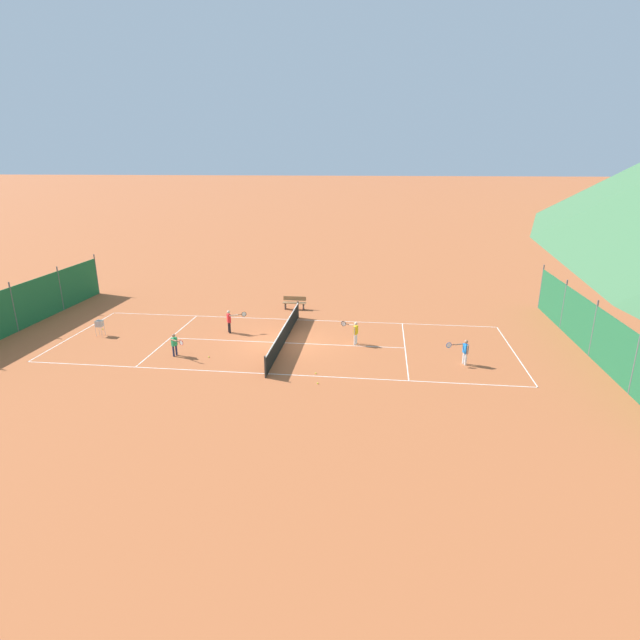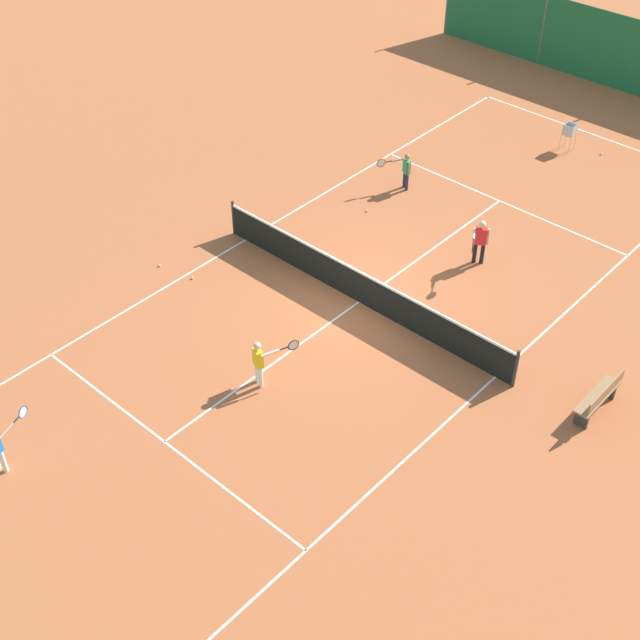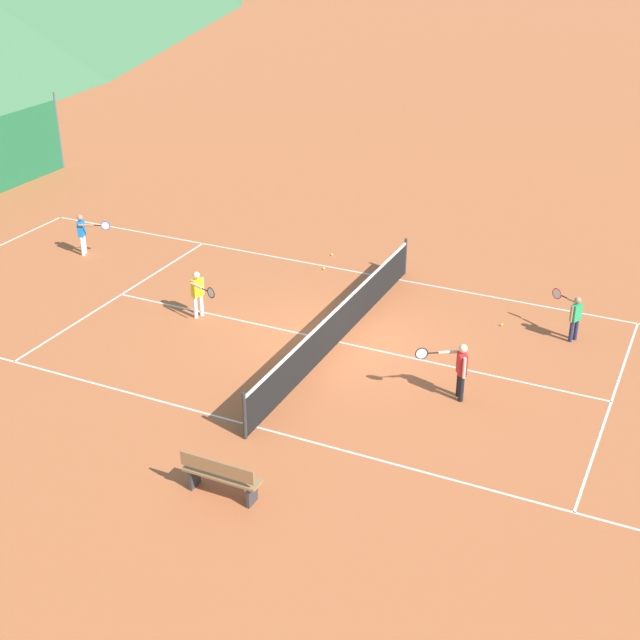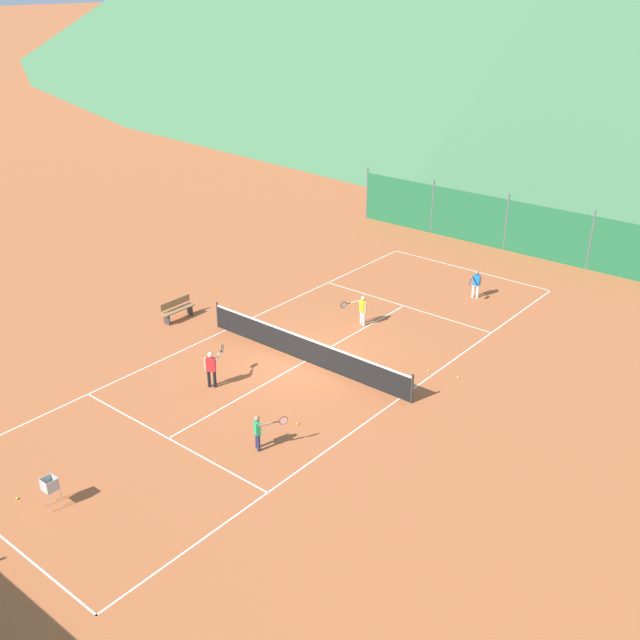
% 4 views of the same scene
% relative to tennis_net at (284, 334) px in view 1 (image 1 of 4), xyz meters
% --- Properties ---
extents(ground_plane, '(600.00, 600.00, 0.00)m').
position_rel_tennis_net_xyz_m(ground_plane, '(0.00, 0.00, -0.50)').
color(ground_plane, '#B25B33').
extents(court_line_markings, '(8.25, 23.85, 0.01)m').
position_rel_tennis_net_xyz_m(court_line_markings, '(0.00, 0.00, -0.50)').
color(court_line_markings, white).
rests_on(court_line_markings, ground).
extents(tennis_net, '(9.18, 0.08, 1.06)m').
position_rel_tennis_net_xyz_m(tennis_net, '(0.00, 0.00, 0.00)').
color(tennis_net, '#2D2D2D').
rests_on(tennis_net, ground).
extents(windscreen_fence_far, '(17.28, 0.08, 2.90)m').
position_rel_tennis_net_xyz_m(windscreen_fence_far, '(-0.00, 15.50, 0.81)').
color(windscreen_fence_far, '#1E6038').
rests_on(windscreen_fence_far, ground).
extents(windscreen_fence_near, '(17.28, 0.08, 2.90)m').
position_rel_tennis_net_xyz_m(windscreen_fence_near, '(-0.00, -15.50, 0.81)').
color(windscreen_fence_near, '#1E6038').
rests_on(windscreen_fence_near, ground).
extents(player_far_service, '(0.70, 0.94, 1.24)m').
position_rel_tennis_net_xyz_m(player_far_service, '(-0.27, 3.75, 0.22)').
color(player_far_service, white).
rests_on(player_far_service, ground).
extents(player_far_baseline, '(0.55, 1.09, 1.31)m').
position_rel_tennis_net_xyz_m(player_far_baseline, '(-1.27, -3.37, 0.27)').
color(player_far_baseline, black).
rests_on(player_far_baseline, ground).
extents(player_near_baseline, '(0.40, 1.07, 1.24)m').
position_rel_tennis_net_xyz_m(player_near_baseline, '(1.88, 9.08, 0.23)').
color(player_near_baseline, white).
rests_on(player_near_baseline, ground).
extents(player_near_service, '(0.76, 0.84, 1.16)m').
position_rel_tennis_net_xyz_m(player_near_service, '(2.52, -5.04, 0.18)').
color(player_near_service, '#23284C').
rests_on(player_near_service, ground).
extents(tennis_ball_by_net_right, '(0.07, 0.07, 0.07)m').
position_rel_tennis_net_xyz_m(tennis_ball_by_net_right, '(-0.89, -10.86, -0.47)').
color(tennis_ball_by_net_right, '#CCE033').
rests_on(tennis_ball_by_net_right, ground).
extents(tennis_ball_alley_right, '(0.07, 0.07, 0.07)m').
position_rel_tennis_net_xyz_m(tennis_ball_alley_right, '(2.52, -3.34, -0.47)').
color(tennis_ball_alley_right, '#CCE033').
rests_on(tennis_ball_alley_right, ground).
extents(tennis_ball_alley_left, '(0.07, 0.07, 0.07)m').
position_rel_tennis_net_xyz_m(tennis_ball_alley_left, '(4.91, 2.42, -0.47)').
color(tennis_ball_alley_left, '#CCE033').
rests_on(tennis_ball_alley_left, ground).
extents(tennis_ball_service_box, '(0.07, 0.07, 0.07)m').
position_rel_tennis_net_xyz_m(tennis_ball_service_box, '(3.85, 2.19, -0.47)').
color(tennis_ball_service_box, '#CCE033').
rests_on(tennis_ball_service_box, ground).
extents(ball_hopper, '(0.36, 0.36, 0.89)m').
position_rel_tennis_net_xyz_m(ball_hopper, '(0.12, -10.40, 0.16)').
color(ball_hopper, '#B7B7BC').
rests_on(ball_hopper, ground).
extents(courtside_bench, '(0.36, 1.50, 0.84)m').
position_rel_tennis_net_xyz_m(courtside_bench, '(-6.34, -0.53, -0.05)').
color(courtside_bench, olive).
rests_on(courtside_bench, ground).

